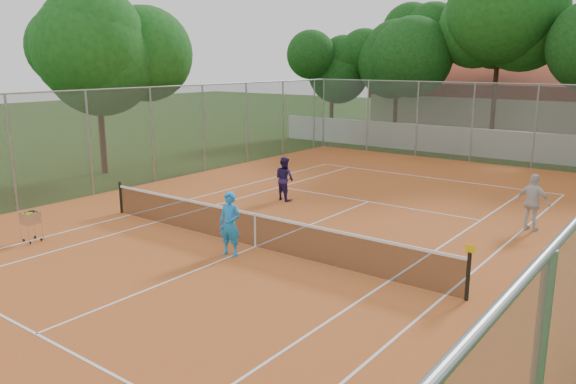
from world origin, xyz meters
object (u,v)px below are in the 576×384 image
Objects in this scene: tennis_net at (255,230)px; ball_hopper at (31,226)px; player_far_left at (284,179)px; clubhouse at (504,103)px; player_near at (230,224)px; player_far_right at (533,203)px.

tennis_net is 6.40m from ball_hopper.
player_far_left reaches higher than tennis_net.
clubhouse is 9.57× the size of player_near.
player_near is 0.98× the size of player_far_right.
player_near is (1.92, -29.92, -1.32)m from clubhouse.
clubhouse is 30.01m from player_near.
ball_hopper is at bearing 50.72° from player_far_right.
tennis_net is 29.12m from clubhouse.
player_near is 9.17m from player_far_right.
clubhouse is (-2.00, 29.00, 1.69)m from tennis_net.
ball_hopper is (-5.38, -3.48, -0.02)m from tennis_net.
player_far_right is 14.70m from ball_hopper.
player_far_left is at bearing 19.24° from player_far_right.
tennis_net is 12.56× the size of ball_hopper.
ball_hopper is at bearing -95.93° from clubhouse.
player_near is 6.25m from player_far_left.
ball_hopper is at bearing -165.53° from player_near.
player_far_right is at bearing -157.65° from player_far_left.
clubhouse is at bearing 93.95° from tennis_net.
player_far_left is 8.71m from ball_hopper.
player_near reaches higher than player_far_left.
ball_hopper is (-11.05, -9.69, -0.40)m from player_far_right.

